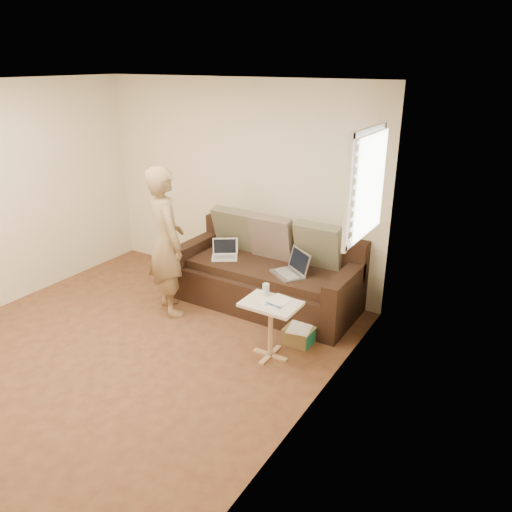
# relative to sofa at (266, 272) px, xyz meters

# --- Properties ---
(floor) EXTENTS (4.50, 4.50, 0.00)m
(floor) POSITION_rel_sofa_xyz_m (-0.71, -1.77, -0.42)
(floor) COLOR #4C2A1C
(floor) RESTS_ON ground
(ceiling) EXTENTS (4.50, 4.50, 0.00)m
(ceiling) POSITION_rel_sofa_xyz_m (-0.71, -1.77, 2.18)
(ceiling) COLOR white
(ceiling) RESTS_ON wall_back
(wall_back) EXTENTS (4.00, 0.00, 4.00)m
(wall_back) POSITION_rel_sofa_xyz_m (-0.71, 0.48, 0.87)
(wall_back) COLOR beige
(wall_back) RESTS_ON ground
(wall_right) EXTENTS (0.00, 4.50, 4.50)m
(wall_right) POSITION_rel_sofa_xyz_m (1.29, -1.77, 0.87)
(wall_right) COLOR beige
(wall_right) RESTS_ON ground
(window_blinds) EXTENTS (0.12, 0.88, 1.08)m
(window_blinds) POSITION_rel_sofa_xyz_m (1.24, -0.27, 1.28)
(window_blinds) COLOR white
(window_blinds) RESTS_ON wall_right
(sofa) EXTENTS (2.20, 0.95, 0.85)m
(sofa) POSITION_rel_sofa_xyz_m (0.00, 0.00, 0.00)
(sofa) COLOR black
(sofa) RESTS_ON ground
(pillow_left) EXTENTS (0.55, 0.29, 0.57)m
(pillow_left) POSITION_rel_sofa_xyz_m (-0.60, 0.24, 0.37)
(pillow_left) COLOR #5A5942
(pillow_left) RESTS_ON sofa
(pillow_mid) EXTENTS (0.55, 0.27, 0.57)m
(pillow_mid) POSITION_rel_sofa_xyz_m (-0.05, 0.21, 0.37)
(pillow_mid) COLOR brown
(pillow_mid) RESTS_ON sofa
(pillow_right) EXTENTS (0.55, 0.28, 0.57)m
(pillow_right) POSITION_rel_sofa_xyz_m (0.55, 0.25, 0.37)
(pillow_right) COLOR #5A5942
(pillow_right) RESTS_ON sofa
(laptop_silver) EXTENTS (0.48, 0.45, 0.26)m
(laptop_silver) POSITION_rel_sofa_xyz_m (0.35, -0.13, 0.10)
(laptop_silver) COLOR #B7BABC
(laptop_silver) RESTS_ON sofa
(laptop_white) EXTENTS (0.38, 0.36, 0.23)m
(laptop_white) POSITION_rel_sofa_xyz_m (-0.54, -0.09, 0.10)
(laptop_white) COLOR white
(laptop_white) RESTS_ON sofa
(person) EXTENTS (0.77, 0.70, 1.74)m
(person) POSITION_rel_sofa_xyz_m (-0.89, -0.73, 0.45)
(person) COLOR olive
(person) RESTS_ON ground
(side_table) EXTENTS (0.55, 0.38, 0.60)m
(side_table) POSITION_rel_sofa_xyz_m (0.61, -0.96, -0.12)
(side_table) COLOR silver
(side_table) RESTS_ON ground
(drinking_glass) EXTENTS (0.07, 0.07, 0.12)m
(drinking_glass) POSITION_rel_sofa_xyz_m (0.49, -0.84, 0.24)
(drinking_glass) COLOR silver
(drinking_glass) RESTS_ON side_table
(scissors) EXTENTS (0.18, 0.10, 0.02)m
(scissors) POSITION_rel_sofa_xyz_m (0.67, -1.01, 0.19)
(scissors) COLOR silver
(scissors) RESTS_ON side_table
(paper_on_table) EXTENTS (0.25, 0.33, 0.00)m
(paper_on_table) POSITION_rel_sofa_xyz_m (0.66, -0.91, 0.18)
(paper_on_table) COLOR white
(paper_on_table) RESTS_ON side_table
(striped_box) EXTENTS (0.30, 0.30, 0.19)m
(striped_box) POSITION_rel_sofa_xyz_m (0.75, -0.58, -0.33)
(striped_box) COLOR #D25F1F
(striped_box) RESTS_ON ground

